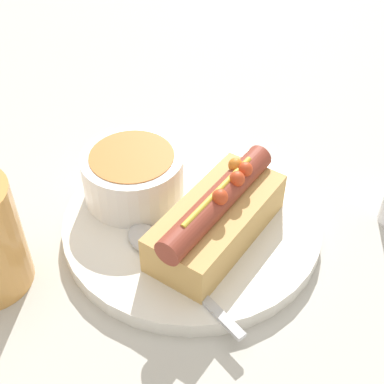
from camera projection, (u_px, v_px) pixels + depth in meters
The scene contains 5 objects.
ground_plane at pixel (192, 228), 0.52m from camera, with size 4.00×4.00×0.00m, color #BCB7AD.
dinner_plate at pixel (192, 222), 0.52m from camera, with size 0.25×0.25×0.02m.
hot_dog at pixel (217, 216), 0.47m from camera, with size 0.15×0.06×0.06m.
soup_bowl at pixel (133, 173), 0.52m from camera, with size 0.10×0.10×0.05m.
spoon at pixel (158, 251), 0.47m from camera, with size 0.06×0.15×0.01m.
Camera 1 is at (-0.30, -0.20, 0.38)m, focal length 50.00 mm.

